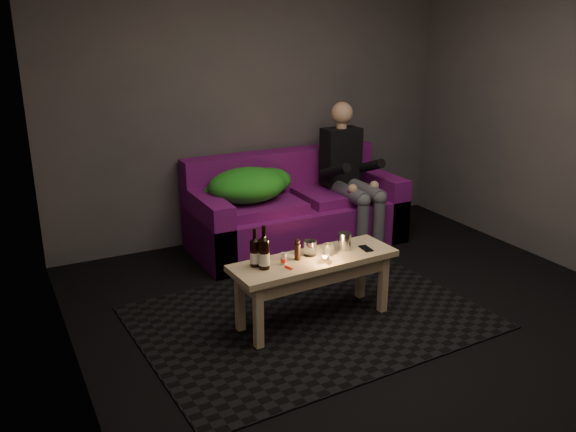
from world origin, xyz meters
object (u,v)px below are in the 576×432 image
at_px(beer_bottle_b, 264,253).
at_px(steel_cup, 345,241).
at_px(coffee_table, 314,269).
at_px(person, 349,172).
at_px(beer_bottle_a, 255,253).
at_px(sofa, 294,212).

xyz_separation_m(beer_bottle_b, steel_cup, (0.65, 0.05, -0.05)).
bearing_deg(coffee_table, person, 49.35).
distance_m(person, steel_cup, 1.51).
bearing_deg(person, steel_cup, -123.78).
distance_m(person, coffee_table, 1.71).
bearing_deg(coffee_table, beer_bottle_b, -178.13).
bearing_deg(beer_bottle_b, beer_bottle_a, 119.61).
height_order(person, steel_cup, person).
bearing_deg(beer_bottle_a, coffee_table, -7.10).
xyz_separation_m(coffee_table, beer_bottle_b, (-0.39, -0.01, 0.20)).
xyz_separation_m(person, coffee_table, (-1.10, -1.28, -0.28)).
xyz_separation_m(person, steel_cup, (-0.83, -1.25, -0.13)).
bearing_deg(beer_bottle_b, person, 41.04).
height_order(person, beer_bottle_b, person).
xyz_separation_m(sofa, beer_bottle_b, (-0.99, -1.45, 0.29)).
distance_m(coffee_table, beer_bottle_b, 0.43).
height_order(beer_bottle_a, beer_bottle_b, beer_bottle_b).
bearing_deg(beer_bottle_a, sofa, 53.50).
bearing_deg(sofa, beer_bottle_b, -124.26).
relative_size(coffee_table, beer_bottle_b, 4.06).
height_order(sofa, person, person).
distance_m(beer_bottle_b, steel_cup, 0.65).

